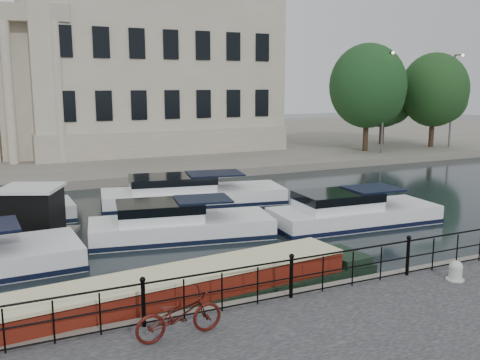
% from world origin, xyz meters
% --- Properties ---
extents(ground_plane, '(160.00, 160.00, 0.00)m').
position_xyz_m(ground_plane, '(0.00, 0.00, 0.00)').
color(ground_plane, black).
rests_on(ground_plane, ground).
extents(far_bank, '(120.00, 42.00, 0.55)m').
position_xyz_m(far_bank, '(0.00, 39.00, 0.28)').
color(far_bank, '#6B665B').
rests_on(far_bank, ground_plane).
extents(railing, '(24.14, 0.14, 1.22)m').
position_xyz_m(railing, '(0.00, -2.25, 1.20)').
color(railing, black).
rests_on(railing, near_quay).
extents(civic_building, '(53.55, 31.84, 16.85)m').
position_xyz_m(civic_building, '(-1.00, 34.71, 7.04)').
color(civic_building, '#ADA38C').
rests_on(civic_building, far_bank).
extents(lamp_posts, '(8.24, 1.55, 8.07)m').
position_xyz_m(lamp_posts, '(26.00, 20.70, 4.80)').
color(lamp_posts, '#59595B').
rests_on(lamp_posts, far_bank).
extents(bicycle, '(2.08, 0.82, 1.07)m').
position_xyz_m(bicycle, '(-3.42, -3.13, 1.09)').
color(bicycle, '#400F0B').
rests_on(bicycle, near_quay).
extents(mooring_bollard, '(0.52, 0.52, 0.58)m').
position_xyz_m(mooring_bollard, '(4.98, -3.17, 0.82)').
color(mooring_bollard, '#B9B8B4').
rests_on(mooring_bollard, near_quay).
extents(narrowboat, '(13.60, 3.02, 1.50)m').
position_xyz_m(narrowboat, '(-2.94, -0.80, 0.37)').
color(narrowboat, black).
rests_on(narrowboat, ground_plane).
extents(harbour_hut, '(3.84, 3.58, 2.19)m').
position_xyz_m(harbour_hut, '(-5.63, 8.64, 0.95)').
color(harbour_hut, '#6B665B').
rests_on(harbour_hut, ground_plane).
extents(cabin_cruisers, '(24.16, 10.70, 1.99)m').
position_xyz_m(cabin_cruisers, '(-1.60, 7.95, 0.37)').
color(cabin_cruisers, white).
rests_on(cabin_cruisers, ground_plane).
extents(trees, '(13.30, 9.16, 8.89)m').
position_xyz_m(trees, '(25.32, 22.74, 5.39)').
color(trees, black).
rests_on(trees, far_bank).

